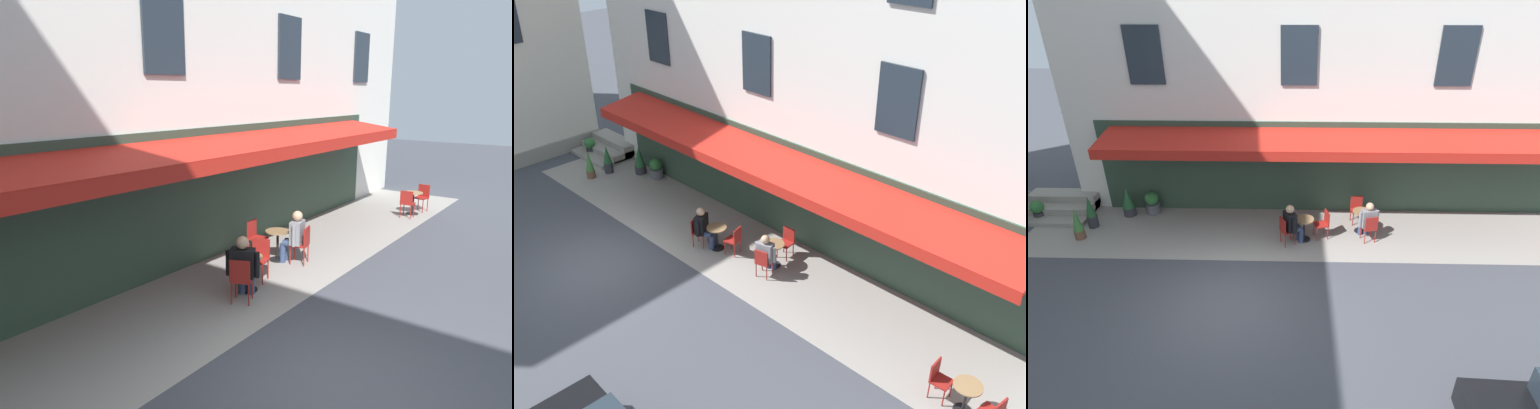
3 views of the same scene
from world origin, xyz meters
The scene contains 16 objects.
ground_plane centered at (0.00, 0.00, 0.00)m, with size 70.00×70.00×0.00m, color #42444C.
sidewalk_cafe_terrace centered at (-3.25, -3.40, 0.00)m, with size 20.50×3.20×0.01m, color gray.
back_alley_steps centered at (6.60, -4.59, 0.24)m, with size 2.40×1.75×0.60m.
cafe_table_near_entrance centered at (-1.89, -2.98, 0.49)m, with size 0.60×0.60×0.75m.
cafe_chair_red_corner_right centered at (-1.32, -2.71, 0.55)m, with size 0.53×0.53×0.91m.
cafe_chair_red_kerbside centered at (-2.50, -3.15, 0.55)m, with size 0.49×0.49×0.91m.
cafe_table_mid_terrace centered at (-3.74, -3.52, 0.49)m, with size 0.60×0.60×0.75m.
cafe_chair_red_by_window centered at (-3.90, -2.91, 0.55)m, with size 0.49×0.49×0.91m.
cafe_chair_red_under_awning centered at (-3.66, -4.15, 0.55)m, with size 0.44×0.44×0.91m.
seated_patron_in_black centered at (-1.52, -2.80, 0.70)m, with size 0.65×0.62×1.32m.
seated_companion_in_grey centered at (-3.84, -3.12, 0.69)m, with size 0.64×0.60×1.29m.
potted_plant_entrance_left centered at (3.37, -4.59, 0.39)m, with size 0.48×0.48×0.79m.
potted_plant_mid_terrace centered at (5.15, -2.87, 0.53)m, with size 0.32×0.32×1.08m.
potted_plant_by_steps centered at (7.12, -4.02, 0.38)m, with size 0.44×0.44×0.69m.
potted_plant_entrance_right centered at (4.13, -4.40, 0.52)m, with size 0.42×0.42×1.07m.
potted_plant_under_sign centered at (5.05, -3.58, 0.54)m, with size 0.33×0.33×1.10m.
Camera 3 is at (-1.55, 7.65, 6.84)m, focal length 28.11 mm.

